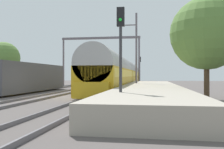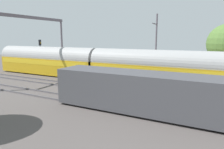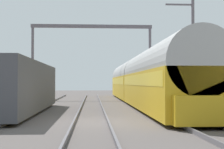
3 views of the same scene
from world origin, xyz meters
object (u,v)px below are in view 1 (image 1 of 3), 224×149
at_px(person_crossing, 135,79).
at_px(catenary_gantry, 100,51).
at_px(passenger_train, 121,73).
at_px(railway_signal_far, 140,67).
at_px(freight_car, 27,78).
at_px(railway_signal_near, 121,45).

relative_size(person_crossing, catenary_gantry, 0.14).
bearing_deg(passenger_train, catenary_gantry, 120.54).
bearing_deg(railway_signal_far, catenary_gantry, -144.54).
bearing_deg(person_crossing, freight_car, 155.96).
xyz_separation_m(railway_signal_near, catenary_gantry, (-6.64, 27.70, 2.50)).
bearing_deg(catenary_gantry, railway_signal_near, -76.52).
bearing_deg(catenary_gantry, railway_signal_far, 35.46).
relative_size(passenger_train, railway_signal_far, 6.66).
relative_size(person_crossing, railway_signal_far, 0.35).
height_order(passenger_train, railway_signal_far, railway_signal_far).
height_order(passenger_train, person_crossing, passenger_train).
distance_m(passenger_train, catenary_gantry, 9.01).
bearing_deg(catenary_gantry, freight_car, -104.62).
relative_size(passenger_train, catenary_gantry, 2.57).
distance_m(railway_signal_far, catenary_gantry, 7.89).
xyz_separation_m(passenger_train, railway_signal_far, (1.92, 11.43, 1.19)).
xyz_separation_m(freight_car, railway_signal_far, (10.28, 20.36, 1.69)).
height_order(person_crossing, railway_signal_near, railway_signal_near).
height_order(person_crossing, railway_signal_far, railway_signal_far).
bearing_deg(railway_signal_near, person_crossing, 92.25).
bearing_deg(railway_signal_near, catenary_gantry, 103.48).
height_order(person_crossing, catenary_gantry, catenary_gantry).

